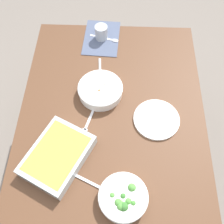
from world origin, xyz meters
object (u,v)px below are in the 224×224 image
(spoon_by_stew, at_px, (100,75))
(fork_on_table, at_px, (88,123))
(baking_dish, at_px, (57,156))
(side_plate, at_px, (156,119))
(broccoli_bowl, at_px, (123,198))
(spoon_spare, at_px, (109,39))
(drink_cup, at_px, (101,33))
(stew_bowl, at_px, (100,90))
(spoon_by_broccoli, at_px, (95,185))

(spoon_by_stew, distance_m, fork_on_table, 0.29)
(baking_dish, height_order, side_plate, baking_dish)
(broccoli_bowl, relative_size, baking_dish, 0.55)
(side_plate, bearing_deg, spoon_spare, 25.74)
(drink_cup, relative_size, spoon_spare, 0.49)
(stew_bowl, relative_size, spoon_by_broccoli, 1.34)
(side_plate, xyz_separation_m, spoon_spare, (0.52, 0.25, -0.00))
(spoon_by_stew, relative_size, spoon_by_broccoli, 1.05)
(broccoli_bowl, height_order, fork_on_table, broccoli_bowl)
(broccoli_bowl, height_order, spoon_spare, broccoli_bowl)
(broccoli_bowl, bearing_deg, drink_cup, 8.68)
(side_plate, height_order, spoon_by_broccoli, side_plate)
(baking_dish, relative_size, side_plate, 1.67)
(side_plate, distance_m, spoon_by_stew, 0.39)
(spoon_by_stew, bearing_deg, fork_on_table, 171.83)
(spoon_by_broccoli, xyz_separation_m, fork_on_table, (0.29, 0.06, -0.00))
(side_plate, bearing_deg, fork_on_table, 95.69)
(broccoli_bowl, bearing_deg, baking_dish, 59.72)
(drink_cup, relative_size, side_plate, 0.39)
(broccoli_bowl, height_order, side_plate, broccoli_bowl)
(side_plate, bearing_deg, baking_dish, 115.50)
(broccoli_bowl, bearing_deg, spoon_by_broccoli, 65.22)
(stew_bowl, relative_size, drink_cup, 2.64)
(drink_cup, bearing_deg, spoon_by_broccoli, -178.56)
(spoon_by_broccoli, height_order, spoon_spare, same)
(spoon_by_stew, distance_m, spoon_spare, 0.26)
(spoon_spare, bearing_deg, stew_bowl, 176.29)
(spoon_by_stew, height_order, spoon_spare, same)
(spoon_spare, relative_size, fork_on_table, 0.99)
(spoon_by_broccoli, relative_size, fork_on_table, 0.96)
(stew_bowl, xyz_separation_m, spoon_by_broccoli, (-0.47, -0.00, -0.03))
(spoon_spare, bearing_deg, baking_dish, 165.48)
(spoon_by_broccoli, bearing_deg, baking_dish, 56.23)
(spoon_spare, bearing_deg, drink_cup, 74.84)
(spoon_by_stew, xyz_separation_m, spoon_by_broccoli, (-0.58, -0.01, 0.00))
(baking_dish, bearing_deg, side_plate, -64.50)
(drink_cup, height_order, fork_on_table, drink_cup)
(spoon_spare, bearing_deg, side_plate, -154.26)
(spoon_by_stew, bearing_deg, drink_cup, 1.71)
(broccoli_bowl, bearing_deg, fork_on_table, 26.59)
(drink_cup, xyz_separation_m, spoon_by_stew, (-0.27, -0.01, -0.03))
(broccoli_bowl, xyz_separation_m, spoon_by_stew, (0.64, 0.13, -0.03))
(baking_dish, height_order, spoon_by_broccoli, baking_dish)
(drink_cup, bearing_deg, fork_on_table, 176.58)
(drink_cup, bearing_deg, stew_bowl, -177.49)
(stew_bowl, bearing_deg, baking_dish, 154.98)
(broccoli_bowl, relative_size, spoon_spare, 1.16)
(drink_cup, distance_m, spoon_by_stew, 0.28)
(spoon_by_stew, bearing_deg, spoon_spare, -7.28)
(broccoli_bowl, height_order, spoon_by_stew, broccoli_bowl)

